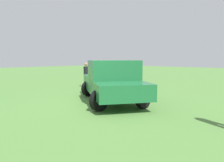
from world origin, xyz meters
TOP-DOWN VIEW (x-y plane):
  - ground_plane at (0.00, 0.00)m, footprint 80.00×80.00m
  - pickup_truck at (0.50, -0.23)m, footprint 4.37×5.15m
  - person_visitor at (2.82, 4.26)m, footprint 0.43×0.43m

SIDE VIEW (x-z plane):
  - ground_plane at x=0.00m, z-range 0.00..0.00m
  - person_visitor at x=2.82m, z-range 0.10..1.71m
  - pickup_truck at x=0.50m, z-range 0.03..1.83m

